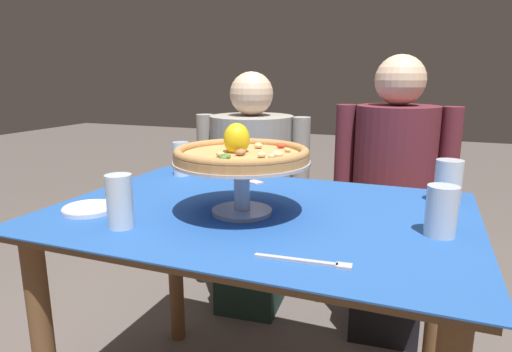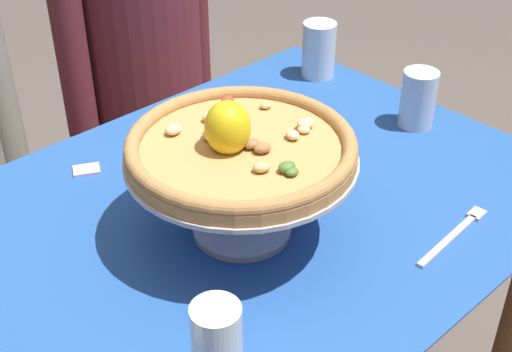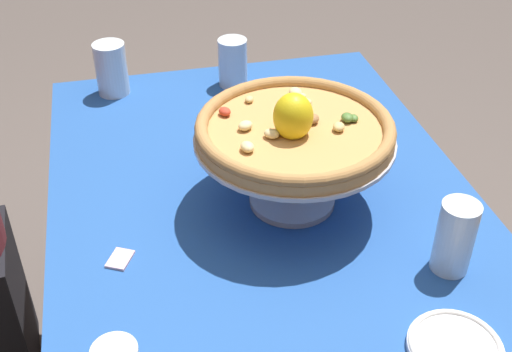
{
  "view_description": "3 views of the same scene",
  "coord_description": "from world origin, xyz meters",
  "px_view_note": "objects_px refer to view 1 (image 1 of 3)",
  "views": [
    {
      "loc": [
        0.42,
        -1.11,
        1.11
      ],
      "look_at": [
        -0.02,
        0.03,
        0.82
      ],
      "focal_mm": 30.77,
      "sensor_mm": 36.0,
      "label": 1
    },
    {
      "loc": [
        -0.66,
        -0.74,
        1.48
      ],
      "look_at": [
        -0.02,
        -0.07,
        0.85
      ],
      "focal_mm": 49.58,
      "sensor_mm": 36.0,
      "label": 2
    },
    {
      "loc": [
        -1.0,
        0.25,
        1.52
      ],
      "look_at": [
        -0.01,
        0.02,
        0.79
      ],
      "focal_mm": 45.9,
      "sensor_mm": 36.0,
      "label": 3
    }
  ],
  "objects_px": {
    "water_glass_back_right": "(448,185)",
    "side_plate": "(89,208)",
    "water_glass_back_left": "(181,161)",
    "diner_left": "(252,196)",
    "dinner_fork": "(308,262)",
    "water_glass_side_right": "(441,214)",
    "water_glass_front_left": "(120,204)",
    "pizza_stand": "(242,175)",
    "pizza": "(241,153)",
    "sugar_packet": "(255,182)",
    "diner_right": "(391,206)"
  },
  "relations": [
    {
      "from": "dinner_fork",
      "to": "pizza_stand",
      "type": "bearing_deg",
      "value": 135.14
    },
    {
      "from": "water_glass_front_left",
      "to": "sugar_packet",
      "type": "xyz_separation_m",
      "value": [
        0.15,
        0.55,
        -0.06
      ]
    },
    {
      "from": "water_glass_side_right",
      "to": "diner_right",
      "type": "bearing_deg",
      "value": 101.77
    },
    {
      "from": "water_glass_side_right",
      "to": "water_glass_front_left",
      "type": "distance_m",
      "value": 0.78
    },
    {
      "from": "water_glass_front_left",
      "to": "dinner_fork",
      "type": "height_order",
      "value": "water_glass_front_left"
    },
    {
      "from": "pizza",
      "to": "water_glass_back_left",
      "type": "relative_size",
      "value": 2.85
    },
    {
      "from": "water_glass_back_left",
      "to": "dinner_fork",
      "type": "distance_m",
      "value": 0.89
    },
    {
      "from": "diner_right",
      "to": "pizza",
      "type": "bearing_deg",
      "value": -113.83
    },
    {
      "from": "pizza",
      "to": "water_glass_back_left",
      "type": "height_order",
      "value": "pizza"
    },
    {
      "from": "water_glass_back_right",
      "to": "side_plate",
      "type": "height_order",
      "value": "water_glass_back_right"
    },
    {
      "from": "side_plate",
      "to": "diner_left",
      "type": "height_order",
      "value": "diner_left"
    },
    {
      "from": "water_glass_side_right",
      "to": "diner_right",
      "type": "xyz_separation_m",
      "value": [
        -0.16,
        0.77,
        -0.22
      ]
    },
    {
      "from": "side_plate",
      "to": "water_glass_back_left",
      "type": "bearing_deg",
      "value": 89.07
    },
    {
      "from": "diner_left",
      "to": "diner_right",
      "type": "bearing_deg",
      "value": 1.34
    },
    {
      "from": "water_glass_back_left",
      "to": "pizza",
      "type": "bearing_deg",
      "value": -41.28
    },
    {
      "from": "side_plate",
      "to": "dinner_fork",
      "type": "height_order",
      "value": "side_plate"
    },
    {
      "from": "side_plate",
      "to": "sugar_packet",
      "type": "distance_m",
      "value": 0.57
    },
    {
      "from": "water_glass_side_right",
      "to": "sugar_packet",
      "type": "distance_m",
      "value": 0.68
    },
    {
      "from": "diner_right",
      "to": "water_glass_side_right",
      "type": "bearing_deg",
      "value": -78.23
    },
    {
      "from": "pizza",
      "to": "diner_right",
      "type": "xyz_separation_m",
      "value": [
        0.35,
        0.78,
        -0.33
      ]
    },
    {
      "from": "water_glass_back_left",
      "to": "diner_right",
      "type": "xyz_separation_m",
      "value": [
        0.74,
        0.43,
        -0.22
      ]
    },
    {
      "from": "pizza_stand",
      "to": "pizza",
      "type": "distance_m",
      "value": 0.06
    },
    {
      "from": "pizza_stand",
      "to": "side_plate",
      "type": "height_order",
      "value": "pizza_stand"
    },
    {
      "from": "pizza_stand",
      "to": "dinner_fork",
      "type": "distance_m",
      "value": 0.37
    },
    {
      "from": "water_glass_back_left",
      "to": "diner_left",
      "type": "bearing_deg",
      "value": 74.23
    },
    {
      "from": "water_glass_back_left",
      "to": "diner_right",
      "type": "height_order",
      "value": "diner_right"
    },
    {
      "from": "water_glass_back_left",
      "to": "water_glass_front_left",
      "type": "distance_m",
      "value": 0.59
    },
    {
      "from": "water_glass_side_right",
      "to": "water_glass_front_left",
      "type": "bearing_deg",
      "value": -162.87
    },
    {
      "from": "water_glass_back_right",
      "to": "sugar_packet",
      "type": "height_order",
      "value": "water_glass_back_right"
    },
    {
      "from": "water_glass_side_right",
      "to": "diner_right",
      "type": "relative_size",
      "value": 0.1
    },
    {
      "from": "water_glass_back_left",
      "to": "diner_left",
      "type": "xyz_separation_m",
      "value": [
        0.12,
        0.42,
        -0.23
      ]
    },
    {
      "from": "pizza_stand",
      "to": "water_glass_back_left",
      "type": "distance_m",
      "value": 0.53
    },
    {
      "from": "pizza_stand",
      "to": "dinner_fork",
      "type": "relative_size",
      "value": 1.84
    },
    {
      "from": "pizza",
      "to": "water_glass_back_left",
      "type": "bearing_deg",
      "value": 138.72
    },
    {
      "from": "water_glass_back_right",
      "to": "sugar_packet",
      "type": "bearing_deg",
      "value": 177.77
    },
    {
      "from": "water_glass_back_right",
      "to": "diner_left",
      "type": "xyz_separation_m",
      "value": [
        -0.81,
        0.46,
        -0.23
      ]
    },
    {
      "from": "dinner_fork",
      "to": "diner_left",
      "type": "bearing_deg",
      "value": 117.57
    },
    {
      "from": "water_glass_back_right",
      "to": "dinner_fork",
      "type": "xyz_separation_m",
      "value": [
        -0.28,
        -0.57,
        -0.05
      ]
    },
    {
      "from": "water_glass_back_left",
      "to": "water_glass_back_right",
      "type": "height_order",
      "value": "water_glass_back_right"
    },
    {
      "from": "pizza_stand",
      "to": "dinner_fork",
      "type": "bearing_deg",
      "value": -44.86
    },
    {
      "from": "sugar_packet",
      "to": "water_glass_front_left",
      "type": "bearing_deg",
      "value": -104.76
    },
    {
      "from": "water_glass_back_left",
      "to": "water_glass_back_right",
      "type": "xyz_separation_m",
      "value": [
        0.93,
        -0.04,
        0.0
      ]
    },
    {
      "from": "water_glass_back_right",
      "to": "sugar_packet",
      "type": "relative_size",
      "value": 2.61
    },
    {
      "from": "diner_left",
      "to": "diner_right",
      "type": "xyz_separation_m",
      "value": [
        0.63,
        0.01,
        0.01
      ]
    },
    {
      "from": "water_glass_back_left",
      "to": "water_glass_back_right",
      "type": "relative_size",
      "value": 0.97
    },
    {
      "from": "water_glass_back_left",
      "to": "water_glass_back_right",
      "type": "bearing_deg",
      "value": -2.22
    },
    {
      "from": "pizza",
      "to": "water_glass_side_right",
      "type": "height_order",
      "value": "pizza"
    },
    {
      "from": "water_glass_back_right",
      "to": "dinner_fork",
      "type": "relative_size",
      "value": 0.65
    },
    {
      "from": "pizza_stand",
      "to": "water_glass_front_left",
      "type": "distance_m",
      "value": 0.32
    },
    {
      "from": "diner_left",
      "to": "dinner_fork",
      "type": "bearing_deg",
      "value": -62.43
    }
  ]
}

